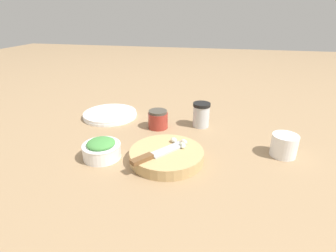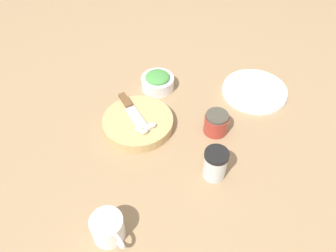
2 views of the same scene
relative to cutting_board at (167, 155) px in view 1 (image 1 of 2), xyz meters
The scene contains 9 objects.
ground_plane 0.12m from the cutting_board, 80.16° to the left, with size 5.00×5.00×0.00m, color #997A56.
cutting_board is the anchor object (origin of this frame).
chef_knife 0.05m from the cutting_board, 124.77° to the right, with size 0.14×0.17×0.01m.
garlic_cloves 0.06m from the cutting_board, 54.68° to the left, with size 0.06×0.06×0.02m.
herb_bowl 0.20m from the cutting_board, behind, with size 0.12×0.12×0.06m.
spice_jar 0.29m from the cutting_board, 74.92° to the left, with size 0.07×0.07×0.10m.
coffee_mug 0.37m from the cutting_board, 17.16° to the left, with size 0.08×0.10×0.07m.
plate_stack 0.44m from the cutting_board, 136.55° to the left, with size 0.23×0.23×0.02m.
honey_jar 0.25m from the cutting_board, 110.28° to the left, with size 0.08×0.08×0.07m.
Camera 1 is at (0.13, -0.79, 0.42)m, focal length 28.00 mm.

